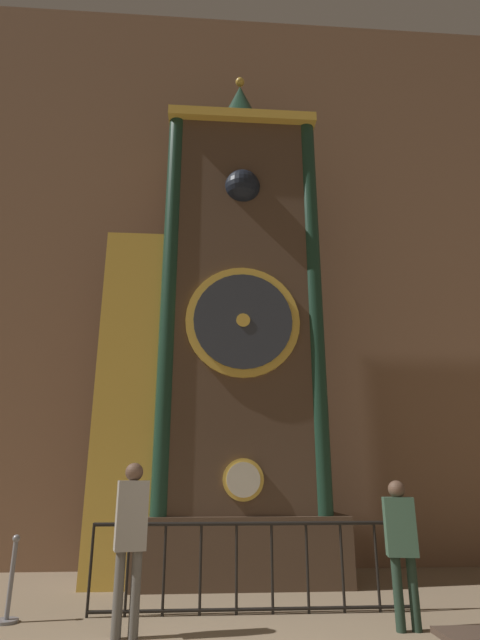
# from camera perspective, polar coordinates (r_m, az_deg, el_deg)

# --- Properties ---
(cathedral_back_wall) EXTENTS (24.00, 0.32, 13.24)m
(cathedral_back_wall) POSITION_cam_1_polar(r_m,az_deg,el_deg) (11.49, -2.44, 8.12)
(cathedral_back_wall) COLOR #846047
(cathedral_back_wall) RESTS_ON ground_plane
(clock_tower) EXTENTS (4.20, 1.79, 10.21)m
(clock_tower) POSITION_cam_1_polar(r_m,az_deg,el_deg) (9.36, -1.95, -1.63)
(clock_tower) COLOR brown
(clock_tower) RESTS_ON ground_plane
(railing_fence) EXTENTS (4.15, 0.05, 1.08)m
(railing_fence) POSITION_cam_1_polar(r_m,az_deg,el_deg) (7.09, 1.64, -25.96)
(railing_fence) COLOR black
(railing_fence) RESTS_ON ground_plane
(visitor_near) EXTENTS (0.38, 0.30, 1.79)m
(visitor_near) POSITION_cam_1_polar(r_m,az_deg,el_deg) (6.18, -12.38, -22.29)
(visitor_near) COLOR #58554F
(visitor_near) RESTS_ON ground_plane
(visitor_far) EXTENTS (0.38, 0.28, 1.59)m
(visitor_far) POSITION_cam_1_polar(r_m,az_deg,el_deg) (6.59, 17.92, -22.65)
(visitor_far) COLOR #213427
(visitor_far) RESTS_ON ground_plane
(stanchion_post) EXTENTS (0.28, 0.28, 0.96)m
(stanchion_post) POSITION_cam_1_polar(r_m,az_deg,el_deg) (7.31, -24.85, -26.52)
(stanchion_post) COLOR gray
(stanchion_post) RESTS_ON ground_plane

